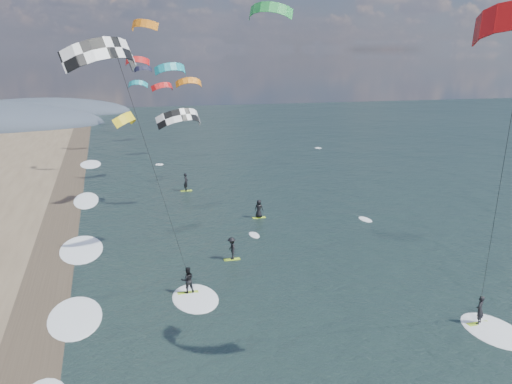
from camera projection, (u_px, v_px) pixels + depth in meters
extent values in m
cube|color=#382D23|center=(26.00, 373.00, 25.03)|extent=(3.00, 240.00, 0.00)
ellipsoid|color=#3D4756|center=(39.00, 114.00, 125.67)|extent=(40.00, 18.00, 7.00)
cube|color=#A5D625|center=(478.00, 324.00, 29.43)|extent=(1.23, 0.37, 0.05)
imported|color=black|center=(480.00, 310.00, 29.24)|extent=(0.66, 0.63, 1.52)
ellipsoid|color=white|center=(493.00, 331.00, 28.76)|extent=(2.60, 4.20, 0.12)
cylinder|color=black|center=(500.00, 187.00, 24.16)|extent=(0.02, 0.02, 15.43)
cube|color=#A5D625|center=(188.00, 293.00, 33.18)|extent=(1.22, 0.38, 0.06)
imported|color=black|center=(188.00, 280.00, 32.99)|extent=(0.80, 0.65, 1.55)
ellipsoid|color=white|center=(195.00, 298.00, 32.51)|extent=(2.60, 4.20, 0.12)
cylinder|color=black|center=(157.00, 179.00, 28.10)|extent=(0.02, 0.02, 14.37)
cube|color=#A5D625|center=(232.00, 259.00, 38.49)|extent=(1.10, 0.35, 0.05)
imported|color=black|center=(232.00, 248.00, 38.30)|extent=(0.58, 1.00, 1.53)
cube|color=#A5D625|center=(259.00, 218.00, 48.07)|extent=(1.10, 0.35, 0.05)
imported|color=black|center=(259.00, 209.00, 47.88)|extent=(0.89, 0.83, 1.52)
cube|color=#A5D625|center=(186.00, 191.00, 57.22)|extent=(1.10, 0.35, 0.05)
imported|color=black|center=(186.00, 182.00, 57.01)|extent=(0.63, 0.75, 1.75)
ellipsoid|color=white|center=(62.00, 319.00, 30.02)|extent=(2.40, 5.40, 0.11)
ellipsoid|color=white|center=(72.00, 250.00, 40.33)|extent=(2.40, 5.40, 0.11)
ellipsoid|color=white|center=(79.00, 201.00, 53.46)|extent=(2.40, 5.40, 0.11)
ellipsoid|color=white|center=(84.00, 165.00, 70.33)|extent=(2.40, 5.40, 0.11)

